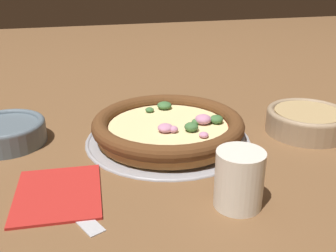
{
  "coord_description": "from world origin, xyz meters",
  "views": [
    {
      "loc": [
        -0.65,
        0.18,
        0.31
      ],
      "look_at": [
        0.0,
        0.0,
        0.03
      ],
      "focal_mm": 42.0,
      "sensor_mm": 36.0,
      "label": 1
    }
  ],
  "objects_px": {
    "pizza_tray": "(168,138)",
    "fork": "(72,208)",
    "bowl_near": "(307,120)",
    "bowl_far": "(6,132)",
    "pizza": "(168,126)",
    "napkin": "(58,192)",
    "drinking_cup": "(239,179)"
  },
  "relations": [
    {
      "from": "bowl_far",
      "to": "pizza",
      "type": "bearing_deg",
      "value": -102.6
    },
    {
      "from": "pizza_tray",
      "to": "napkin",
      "type": "bearing_deg",
      "value": 124.53
    },
    {
      "from": "bowl_far",
      "to": "fork",
      "type": "relative_size",
      "value": 0.92
    },
    {
      "from": "pizza",
      "to": "bowl_far",
      "type": "height_order",
      "value": "pizza"
    },
    {
      "from": "bowl_far",
      "to": "fork",
      "type": "height_order",
      "value": "bowl_far"
    },
    {
      "from": "napkin",
      "to": "pizza_tray",
      "type": "bearing_deg",
      "value": -55.47
    },
    {
      "from": "pizza_tray",
      "to": "bowl_far",
      "type": "height_order",
      "value": "bowl_far"
    },
    {
      "from": "bowl_near",
      "to": "pizza_tray",
      "type": "bearing_deg",
      "value": 82.69
    },
    {
      "from": "bowl_far",
      "to": "fork",
      "type": "bearing_deg",
      "value": -156.79
    },
    {
      "from": "pizza_tray",
      "to": "bowl_near",
      "type": "bearing_deg",
      "value": -97.31
    },
    {
      "from": "bowl_near",
      "to": "fork",
      "type": "xyz_separation_m",
      "value": [
        -0.15,
        0.46,
        -0.02
      ]
    },
    {
      "from": "pizza",
      "to": "fork",
      "type": "height_order",
      "value": "pizza"
    },
    {
      "from": "pizza",
      "to": "fork",
      "type": "xyz_separation_m",
      "value": [
        -0.18,
        0.19,
        -0.03
      ]
    },
    {
      "from": "drinking_cup",
      "to": "fork",
      "type": "relative_size",
      "value": 0.53
    },
    {
      "from": "pizza_tray",
      "to": "fork",
      "type": "bearing_deg",
      "value": 134.59
    },
    {
      "from": "bowl_far",
      "to": "napkin",
      "type": "relative_size",
      "value": 0.92
    },
    {
      "from": "bowl_near",
      "to": "fork",
      "type": "height_order",
      "value": "bowl_near"
    },
    {
      "from": "napkin",
      "to": "fork",
      "type": "height_order",
      "value": "napkin"
    },
    {
      "from": "bowl_near",
      "to": "drinking_cup",
      "type": "distance_m",
      "value": 0.31
    },
    {
      "from": "pizza_tray",
      "to": "drinking_cup",
      "type": "relative_size",
      "value": 3.79
    },
    {
      "from": "bowl_near",
      "to": "fork",
      "type": "relative_size",
      "value": 1.01
    },
    {
      "from": "bowl_far",
      "to": "pizza_tray",
      "type": "bearing_deg",
      "value": -102.62
    },
    {
      "from": "bowl_far",
      "to": "fork",
      "type": "distance_m",
      "value": 0.27
    },
    {
      "from": "fork",
      "to": "pizza",
      "type": "bearing_deg",
      "value": 110.41
    },
    {
      "from": "bowl_far",
      "to": "drinking_cup",
      "type": "height_order",
      "value": "drinking_cup"
    },
    {
      "from": "bowl_near",
      "to": "bowl_far",
      "type": "xyz_separation_m",
      "value": [
        0.1,
        0.57,
        -0.0
      ]
    },
    {
      "from": "fork",
      "to": "bowl_near",
      "type": "bearing_deg",
      "value": 83.76
    },
    {
      "from": "pizza_tray",
      "to": "napkin",
      "type": "distance_m",
      "value": 0.25
    },
    {
      "from": "bowl_far",
      "to": "fork",
      "type": "xyz_separation_m",
      "value": [
        -0.25,
        -0.11,
        -0.02
      ]
    },
    {
      "from": "pizza",
      "to": "bowl_near",
      "type": "bearing_deg",
      "value": -97.33
    },
    {
      "from": "bowl_near",
      "to": "fork",
      "type": "distance_m",
      "value": 0.48
    },
    {
      "from": "drinking_cup",
      "to": "pizza",
      "type": "bearing_deg",
      "value": 8.69
    }
  ]
}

